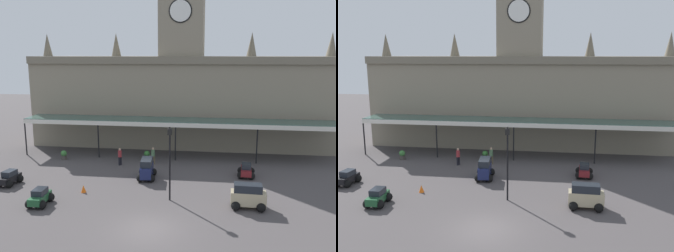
% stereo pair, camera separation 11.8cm
% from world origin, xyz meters
% --- Properties ---
extents(ground_plane, '(140.00, 140.00, 0.00)m').
position_xyz_m(ground_plane, '(0.00, 0.00, 0.00)').
color(ground_plane, '#484344').
extents(station_building, '(34.11, 6.27, 18.80)m').
position_xyz_m(station_building, '(0.00, 21.30, 6.03)').
color(station_building, gray).
rests_on(station_building, ground).
extents(entrance_canopy, '(32.01, 3.26, 3.93)m').
position_xyz_m(entrance_canopy, '(0.00, 15.96, 3.79)').
color(entrance_canopy, '#38564C').
rests_on(entrance_canopy, ground).
extents(car_navy_van, '(1.73, 2.47, 1.77)m').
position_xyz_m(car_navy_van, '(-1.81, 8.95, 0.81)').
color(car_navy_van, '#19214C').
rests_on(car_navy_van, ground).
extents(car_green_sedan, '(1.54, 2.07, 1.19)m').
position_xyz_m(car_green_sedan, '(-8.27, 2.55, 0.50)').
color(car_green_sedan, '#1E512D').
rests_on(car_green_sedan, ground).
extents(car_black_sedan, '(1.67, 2.14, 1.19)m').
position_xyz_m(car_black_sedan, '(-12.67, 6.03, 0.50)').
color(car_black_sedan, black).
rests_on(car_black_sedan, ground).
extents(car_beige_van, '(2.43, 1.64, 1.77)m').
position_xyz_m(car_beige_van, '(6.28, 3.89, 0.81)').
color(car_beige_van, tan).
rests_on(car_beige_van, ground).
extents(car_maroon_sedan, '(1.61, 2.11, 1.19)m').
position_xyz_m(car_maroon_sedan, '(6.68, 10.58, 0.50)').
color(car_maroon_sedan, maroon).
rests_on(car_maroon_sedan, ground).
extents(pedestrian_near_entrance, '(0.39, 0.34, 1.67)m').
position_xyz_m(pedestrian_near_entrance, '(-2.00, 13.09, 0.91)').
color(pedestrian_near_entrance, brown).
rests_on(pedestrian_near_entrance, ground).
extents(pedestrian_beside_cars, '(0.34, 0.36, 1.67)m').
position_xyz_m(pedestrian_beside_cars, '(-5.10, 12.39, 0.91)').
color(pedestrian_beside_cars, black).
rests_on(pedestrian_beside_cars, ground).
extents(victorian_lamppost, '(0.30, 0.30, 5.48)m').
position_xyz_m(victorian_lamppost, '(0.73, 4.61, 3.37)').
color(victorian_lamppost, black).
rests_on(victorian_lamppost, ground).
extents(traffic_cone, '(0.40, 0.40, 0.58)m').
position_xyz_m(traffic_cone, '(-6.07, 5.21, 0.29)').
color(traffic_cone, orange).
rests_on(traffic_cone, ground).
extents(planter_near_kerb, '(0.60, 0.60, 0.96)m').
position_xyz_m(planter_near_kerb, '(-11.22, 13.41, 0.49)').
color(planter_near_kerb, '#47423D').
rests_on(planter_near_kerb, ground).
extents(planter_by_canopy, '(0.60, 0.60, 0.96)m').
position_xyz_m(planter_by_canopy, '(-2.86, 14.41, 0.49)').
color(planter_by_canopy, '#47423D').
rests_on(planter_by_canopy, ground).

